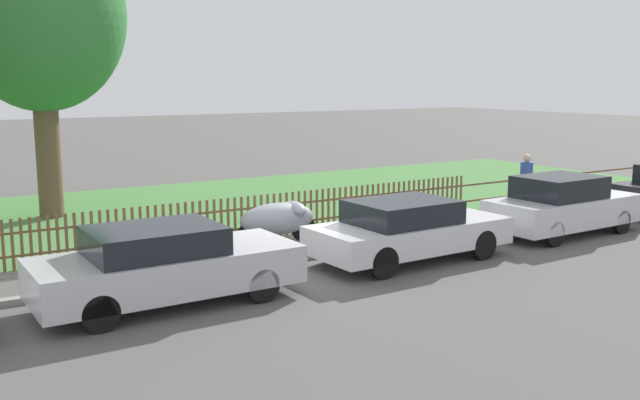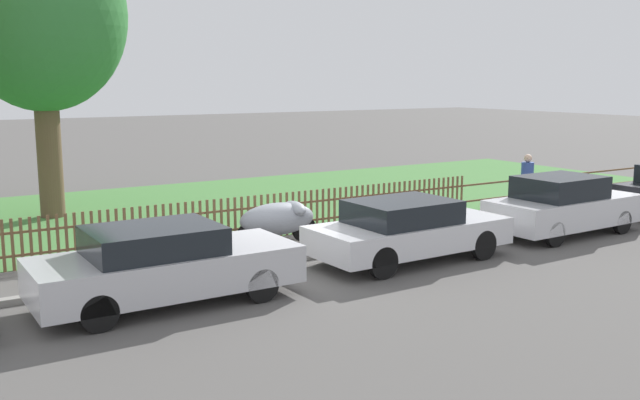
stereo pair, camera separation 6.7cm
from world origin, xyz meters
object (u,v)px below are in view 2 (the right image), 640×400
Objects in this scene: parked_car_navy_estate at (408,229)px; tree_behind_motorcycle at (41,16)px; pedestrian_near_fence at (527,181)px; parked_car_red_compact at (563,205)px; covered_motorcycle at (279,219)px; parked_car_black_saloon at (164,264)px.

tree_behind_motorcycle is (-5.28, 8.98, 4.74)m from parked_car_navy_estate.
tree_behind_motorcycle reaches higher than pedestrian_near_fence.
parked_car_red_compact reaches higher than covered_motorcycle.
parked_car_black_saloon is at bearing -90.17° from tree_behind_motorcycle.
parked_car_red_compact is 14.30m from tree_behind_motorcycle.
tree_behind_motorcycle is at bearing 123.89° from covered_motorcycle.
pedestrian_near_fence reaches higher than parked_car_red_compact.
parked_car_red_compact is at bearing -19.09° from covered_motorcycle.
parked_car_navy_estate is 2.57× the size of pedestrian_near_fence.
pedestrian_near_fence is at bearing 59.58° from parked_car_red_compact.
tree_behind_motorcycle reaches higher than covered_motorcycle.
pedestrian_near_fence is (11.41, 2.42, 0.27)m from parked_car_black_saloon.
parked_car_black_saloon is 4.64m from covered_motorcycle.
parked_car_navy_estate is (5.30, 0.10, -0.02)m from parked_car_black_saloon.
parked_car_red_compact is at bearing -1.35° from parked_car_navy_estate.
parked_car_red_compact is (10.13, 0.11, 0.03)m from parked_car_black_saloon.
parked_car_black_saloon is 2.61× the size of pedestrian_near_fence.
pedestrian_near_fence is (6.10, 2.32, 0.29)m from parked_car_navy_estate.
covered_motorcycle is 1.16× the size of pedestrian_near_fence.
parked_car_navy_estate is 2.21× the size of covered_motorcycle.
parked_car_red_compact is at bearing -41.58° from tree_behind_motorcycle.
covered_motorcycle is at bearing 36.40° from parked_car_black_saloon.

